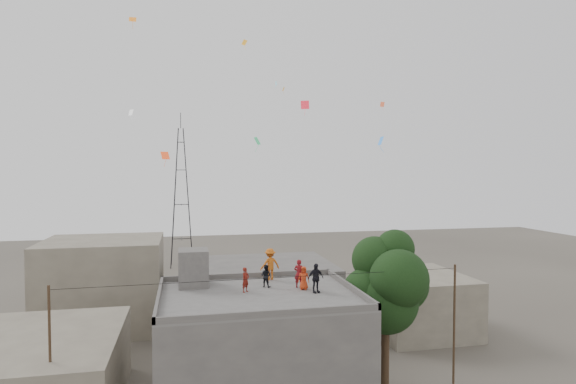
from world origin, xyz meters
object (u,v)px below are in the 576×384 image
(stair_head_box, at_px, (193,268))
(tree, at_px, (388,284))
(transmission_tower, at_px, (181,197))
(person_dark_adult, at_px, (316,278))
(person_red_adult, at_px, (299,274))

(stair_head_box, relative_size, tree, 0.22)
(stair_head_box, distance_m, transmission_tower, 37.46)
(stair_head_box, bearing_deg, person_dark_adult, -25.14)
(person_dark_adult, bearing_deg, stair_head_box, 141.75)
(person_red_adult, height_order, person_dark_adult, same)
(transmission_tower, bearing_deg, person_red_adult, -80.73)
(stair_head_box, xyz_separation_m, tree, (10.57, -2.00, -1.00))
(transmission_tower, height_order, person_red_adult, transmission_tower)
(person_dark_adult, bearing_deg, transmission_tower, 86.69)
(person_red_adult, bearing_deg, stair_head_box, 13.50)
(tree, distance_m, transmission_tower, 41.12)
(stair_head_box, relative_size, person_dark_adult, 1.31)
(stair_head_box, relative_size, transmission_tower, 0.10)
(transmission_tower, height_order, person_dark_adult, transmission_tower)
(tree, relative_size, person_dark_adult, 5.97)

